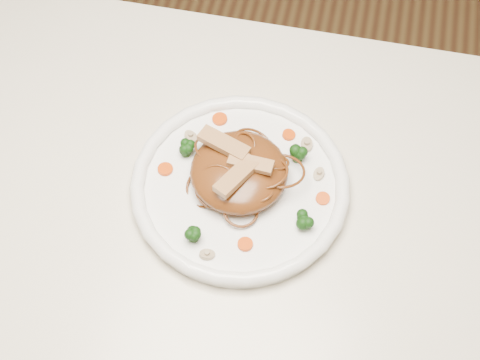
# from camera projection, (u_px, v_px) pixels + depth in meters

# --- Properties ---
(table) EXTENTS (1.20, 0.80, 0.75)m
(table) POSITION_uv_depth(u_px,v_px,m) (199.00, 263.00, 1.02)
(table) COLOR beige
(table) RESTS_ON ground
(plate) EXTENTS (0.40, 0.40, 0.02)m
(plate) POSITION_uv_depth(u_px,v_px,m) (240.00, 188.00, 0.96)
(plate) COLOR white
(plate) RESTS_ON table
(noodle_mound) EXTENTS (0.15, 0.15, 0.04)m
(noodle_mound) POSITION_uv_depth(u_px,v_px,m) (239.00, 172.00, 0.94)
(noodle_mound) COLOR #582B10
(noodle_mound) RESTS_ON plate
(chicken_a) EXTENTS (0.06, 0.02, 0.01)m
(chicken_a) POSITION_uv_depth(u_px,v_px,m) (251.00, 163.00, 0.91)
(chicken_a) COLOR tan
(chicken_a) RESTS_ON noodle_mound
(chicken_b) EXTENTS (0.08, 0.05, 0.01)m
(chicken_b) POSITION_uv_depth(u_px,v_px,m) (224.00, 144.00, 0.93)
(chicken_b) COLOR tan
(chicken_b) RESTS_ON noodle_mound
(chicken_c) EXTENTS (0.05, 0.07, 0.01)m
(chicken_c) POSITION_uv_depth(u_px,v_px,m) (237.00, 176.00, 0.90)
(chicken_c) COLOR tan
(chicken_c) RESTS_ON noodle_mound
(broccoli_0) EXTENTS (0.03, 0.03, 0.03)m
(broccoli_0) POSITION_uv_depth(u_px,v_px,m) (298.00, 153.00, 0.96)
(broccoli_0) COLOR #133A0C
(broccoli_0) RESTS_ON plate
(broccoli_1) EXTENTS (0.03, 0.03, 0.03)m
(broccoli_1) POSITION_uv_depth(u_px,v_px,m) (185.00, 148.00, 0.97)
(broccoli_1) COLOR #133A0C
(broccoli_1) RESTS_ON plate
(broccoli_2) EXTENTS (0.03, 0.03, 0.03)m
(broccoli_2) POSITION_uv_depth(u_px,v_px,m) (193.00, 234.00, 0.90)
(broccoli_2) COLOR #133A0C
(broccoli_2) RESTS_ON plate
(broccoli_3) EXTENTS (0.03, 0.03, 0.03)m
(broccoli_3) POSITION_uv_depth(u_px,v_px,m) (306.00, 220.00, 0.91)
(broccoli_3) COLOR #133A0C
(broccoli_3) RESTS_ON plate
(carrot_0) EXTENTS (0.02, 0.02, 0.00)m
(carrot_0) POSITION_uv_depth(u_px,v_px,m) (289.00, 135.00, 1.00)
(carrot_0) COLOR #CA3607
(carrot_0) RESTS_ON plate
(carrot_1) EXTENTS (0.03, 0.03, 0.00)m
(carrot_1) POSITION_uv_depth(u_px,v_px,m) (165.00, 169.00, 0.96)
(carrot_1) COLOR #CA3607
(carrot_1) RESTS_ON plate
(carrot_2) EXTENTS (0.02, 0.02, 0.00)m
(carrot_2) POSITION_uv_depth(u_px,v_px,m) (323.00, 198.00, 0.94)
(carrot_2) COLOR #CA3607
(carrot_2) RESTS_ON plate
(carrot_3) EXTENTS (0.02, 0.02, 0.00)m
(carrot_3) POSITION_uv_depth(u_px,v_px,m) (220.00, 119.00, 1.01)
(carrot_3) COLOR #CA3607
(carrot_3) RESTS_ON plate
(carrot_4) EXTENTS (0.02, 0.02, 0.00)m
(carrot_4) POSITION_uv_depth(u_px,v_px,m) (245.00, 244.00, 0.90)
(carrot_4) COLOR #CA3607
(carrot_4) RESTS_ON plate
(mushroom_0) EXTENTS (0.02, 0.02, 0.01)m
(mushroom_0) POSITION_uv_depth(u_px,v_px,m) (207.00, 255.00, 0.90)
(mushroom_0) COLOR #BAA88B
(mushroom_0) RESTS_ON plate
(mushroom_1) EXTENTS (0.02, 0.02, 0.01)m
(mushroom_1) POSITION_uv_depth(u_px,v_px,m) (319.00, 174.00, 0.96)
(mushroom_1) COLOR #BAA88B
(mushroom_1) RESTS_ON plate
(mushroom_2) EXTENTS (0.03, 0.03, 0.01)m
(mushroom_2) POSITION_uv_depth(u_px,v_px,m) (191.00, 136.00, 0.99)
(mushroom_2) COLOR #BAA88B
(mushroom_2) RESTS_ON plate
(mushroom_3) EXTENTS (0.03, 0.03, 0.01)m
(mushroom_3) POSITION_uv_depth(u_px,v_px,m) (307.00, 145.00, 0.99)
(mushroom_3) COLOR #BAA88B
(mushroom_3) RESTS_ON plate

